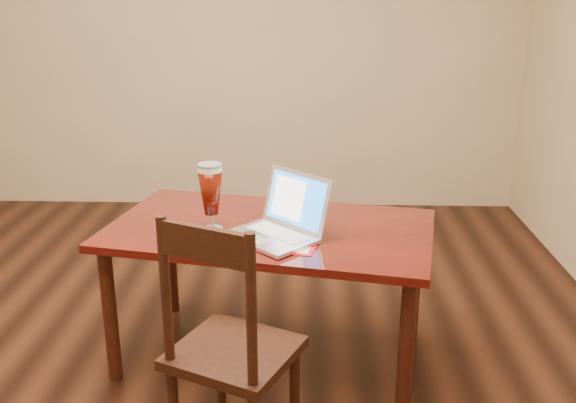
{
  "coord_description": "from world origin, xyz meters",
  "views": [
    {
      "loc": [
        0.63,
        -2.46,
        1.68
      ],
      "look_at": [
        0.54,
        0.12,
        0.82
      ],
      "focal_mm": 40.0,
      "sensor_mm": 36.0,
      "label": 1
    }
  ],
  "objects": [
    {
      "name": "dining_table",
      "position": [
        0.45,
        0.21,
        0.61
      ],
      "size": [
        1.56,
        1.07,
        0.97
      ],
      "rotation": [
        0.0,
        0.0,
        -0.2
      ],
      "color": "#510F0A",
      "rests_on": "ground"
    },
    {
      "name": "dining_chair",
      "position": [
        0.35,
        -0.47,
        0.46
      ],
      "size": [
        0.54,
        0.53,
        0.98
      ],
      "rotation": [
        0.0,
        0.0,
        -0.43
      ],
      "color": "black",
      "rests_on": "ground"
    },
    {
      "name": "ground",
      "position": [
        0.0,
        0.0,
        0.0
      ],
      "size": [
        5.0,
        5.0,
        0.0
      ],
      "primitive_type": "plane",
      "color": "black",
      "rests_on": "ground"
    }
  ]
}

